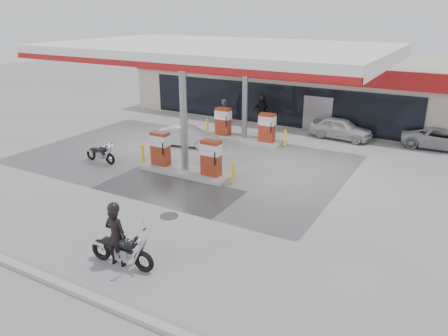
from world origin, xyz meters
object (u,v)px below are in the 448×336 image
object	(u,v)px
pump_island_near	(185,159)
pump_island_far	(244,129)
parked_car_right	(442,138)
biker_main	(116,236)
parked_car_left	(227,105)
hatchback_silver	(187,136)
biker_walking	(262,111)
parked_motorcycle	(101,154)
attendant	(224,112)
sedan_white	(341,128)
main_motorcycle	(123,251)

from	to	relation	value
pump_island_near	pump_island_far	size ratio (longest dim) A/B	1.00
pump_island_near	parked_car_right	distance (m)	14.14
pump_island_near	biker_main	size ratio (longest dim) A/B	2.71
biker_main	parked_car_left	size ratio (longest dim) A/B	0.50
pump_island_far	hatchback_silver	bearing A→B (deg)	-134.32
parked_car_right	biker_walking	world-z (taller)	biker_walking
biker_main	hatchback_silver	size ratio (longest dim) A/B	0.55
pump_island_far	hatchback_silver	size ratio (longest dim) A/B	1.50
pump_island_far	parked_car_right	bearing A→B (deg)	21.80
parked_motorcycle	attendant	xyz separation A→B (m)	(1.59, 9.60, 0.39)
pump_island_far	parked_car_right	distance (m)	10.77
sedan_white	attendant	distance (m)	7.59
main_motorcycle	parked_motorcycle	distance (m)	9.78
main_motorcycle	parked_motorcycle	world-z (taller)	main_motorcycle
biker_main	sedan_white	bearing A→B (deg)	-104.18
pump_island_far	attendant	world-z (taller)	pump_island_far
attendant	parked_car_right	xyz separation A→B (m)	(12.90, 1.20, -0.24)
pump_island_far	parked_car_left	world-z (taller)	pump_island_far
pump_island_far	pump_island_near	bearing A→B (deg)	-90.00
biker_main	parked_car_right	world-z (taller)	biker_main
pump_island_near	sedan_white	xyz separation A→B (m)	(4.68, 9.20, -0.10)
main_motorcycle	attendant	world-z (taller)	attendant
pump_island_far	attendant	bearing A→B (deg)	136.00
hatchback_silver	main_motorcycle	bearing A→B (deg)	-166.53
attendant	parked_car_right	distance (m)	12.96
pump_island_near	biker_main	bearing A→B (deg)	-70.61
pump_island_near	parked_motorcycle	distance (m)	4.57
pump_island_near	pump_island_far	distance (m)	6.00
pump_island_far	parked_car_left	xyz separation A→B (m)	(-4.50, 6.00, -0.15)
main_motorcycle	biker_walking	xyz separation A→B (m)	(-3.48, 17.13, 0.42)
hatchback_silver	biker_walking	size ratio (longest dim) A/B	1.85
pump_island_near	pump_island_far	xyz separation A→B (m)	(0.00, 6.00, 0.00)
sedan_white	hatchback_silver	size ratio (longest dim) A/B	1.05
parked_car_right	biker_main	bearing A→B (deg)	154.27
pump_island_near	parked_motorcycle	size ratio (longest dim) A/B	2.71
attendant	hatchback_silver	size ratio (longest dim) A/B	0.48
sedan_white	hatchback_silver	world-z (taller)	sedan_white
parked_motorcycle	attendant	distance (m)	9.74
pump_island_far	attendant	size ratio (longest dim) A/B	3.15
main_motorcycle	attendant	bearing A→B (deg)	104.85
pump_island_far	parked_car_right	world-z (taller)	pump_island_far
sedan_white	biker_walking	world-z (taller)	biker_walking
main_motorcycle	biker_main	size ratio (longest dim) A/B	1.17
sedan_white	pump_island_far	bearing A→B (deg)	130.30
pump_island_near	parked_car_right	world-z (taller)	pump_island_near
main_motorcycle	biker_main	world-z (taller)	biker_main
sedan_white	parked_car_right	xyz separation A→B (m)	(5.32, 0.80, -0.04)
parked_car_left	parked_car_right	bearing A→B (deg)	-85.83
sedan_white	attendant	world-z (taller)	attendant
biker_main	main_motorcycle	bearing A→B (deg)	178.80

